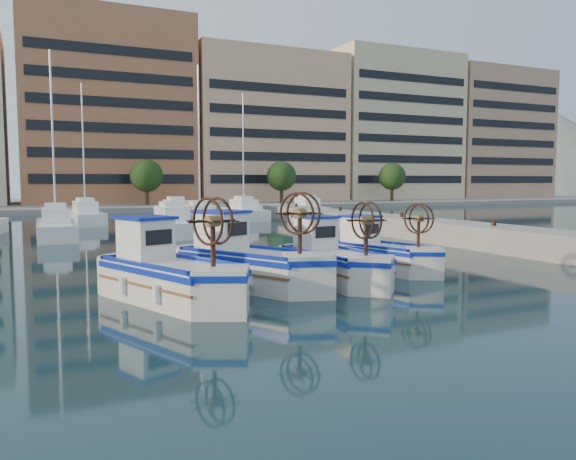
# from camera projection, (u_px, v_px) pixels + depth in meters

# --- Properties ---
(ground) EXTENTS (300.00, 300.00, 0.00)m
(ground) POSITION_uv_depth(u_px,v_px,m) (331.00, 288.00, 18.50)
(ground) COLOR #18363E
(ground) RESTS_ON ground
(quay) EXTENTS (3.00, 60.00, 1.20)m
(quay) POSITION_uv_depth(u_px,v_px,m) (467.00, 234.00, 31.09)
(quay) COLOR gray
(quay) RESTS_ON ground
(waterfront) EXTENTS (180.00, 40.00, 25.60)m
(waterfront) POSITION_uv_depth(u_px,v_px,m) (167.00, 128.00, 80.26)
(waterfront) COLOR gray
(waterfront) RESTS_ON ground
(hill_east) EXTENTS (160.00, 160.00, 50.00)m
(hill_east) POSITION_uv_depth(u_px,v_px,m) (551.00, 192.00, 176.25)
(hill_east) COLOR slate
(hill_east) RESTS_ON ground
(yacht_marina) EXTENTS (36.03, 22.41, 11.50)m
(yacht_marina) POSITION_uv_depth(u_px,v_px,m) (121.00, 221.00, 42.07)
(yacht_marina) COLOR white
(yacht_marina) RESTS_ON ground
(fishing_boat_a) EXTENTS (3.62, 5.17, 3.11)m
(fishing_boat_a) POSITION_uv_depth(u_px,v_px,m) (168.00, 273.00, 16.40)
(fishing_boat_a) COLOR silver
(fishing_boat_a) RESTS_ON ground
(fishing_boat_b) EXTENTS (4.09, 5.30, 3.20)m
(fishing_boat_b) POSITION_uv_depth(u_px,v_px,m) (247.00, 261.00, 18.70)
(fishing_boat_b) COLOR silver
(fishing_boat_b) RESTS_ON ground
(fishing_boat_c) EXTENTS (2.21, 4.70, 2.88)m
(fishing_boat_c) POSITION_uv_depth(u_px,v_px,m) (332.00, 260.00, 19.55)
(fishing_boat_c) COLOR silver
(fishing_boat_c) RESTS_ON ground
(fishing_boat_d) EXTENTS (2.83, 4.49, 2.72)m
(fishing_boat_d) POSITION_uv_depth(u_px,v_px,m) (379.00, 252.00, 22.10)
(fishing_boat_d) COLOR silver
(fishing_boat_d) RESTS_ON ground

